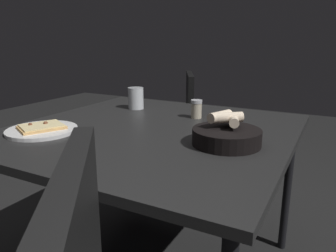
% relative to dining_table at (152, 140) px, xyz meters
% --- Properties ---
extents(dining_table, '(1.13, 1.13, 0.73)m').
position_rel_dining_table_xyz_m(dining_table, '(0.00, 0.00, 0.00)').
color(dining_table, black).
rests_on(dining_table, ground).
extents(pizza_plate, '(0.28, 0.28, 0.04)m').
position_rel_dining_table_xyz_m(pizza_plate, '(-0.26, 0.36, 0.06)').
color(pizza_plate, silver).
rests_on(pizza_plate, dining_table).
extents(bread_basket, '(0.24, 0.24, 0.11)m').
position_rel_dining_table_xyz_m(bread_basket, '(-0.06, -0.35, 0.09)').
color(bread_basket, black).
rests_on(bread_basket, dining_table).
extents(beer_glass, '(0.08, 0.08, 0.11)m').
position_rel_dining_table_xyz_m(beer_glass, '(0.30, 0.28, 0.11)').
color(beer_glass, silver).
rests_on(beer_glass, dining_table).
extents(pepper_shaker, '(0.05, 0.05, 0.09)m').
position_rel_dining_table_xyz_m(pepper_shaker, '(0.26, -0.09, 0.09)').
color(pepper_shaker, '#BFB299').
rests_on(pepper_shaker, dining_table).
extents(chair_far, '(0.59, 0.59, 0.86)m').
position_rel_dining_table_xyz_m(chair_far, '(0.87, 0.34, -0.18)').
color(chair_far, black).
rests_on(chair_far, ground).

